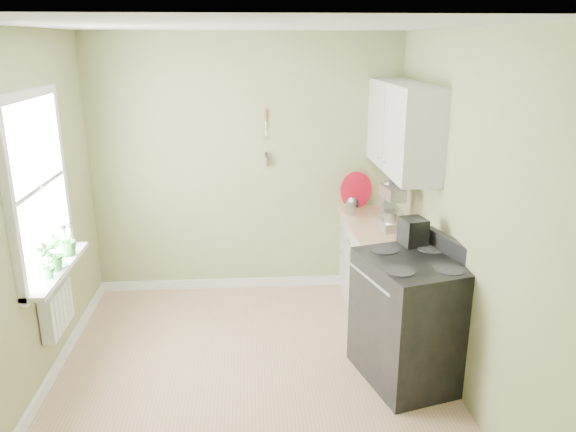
{
  "coord_description": "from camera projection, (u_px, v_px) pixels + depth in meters",
  "views": [
    {
      "loc": [
        0.01,
        -3.93,
        2.61
      ],
      "look_at": [
        0.34,
        0.55,
        1.2
      ],
      "focal_mm": 35.0,
      "sensor_mm": 36.0,
      "label": 1
    }
  ],
  "objects": [
    {
      "name": "floor",
      "position": [
        251.0,
        380.0,
        4.52
      ],
      "size": [
        3.2,
        3.6,
        0.02
      ],
      "primitive_type": "cube",
      "color": "tan",
      "rests_on": "ground"
    },
    {
      "name": "ceiling",
      "position": [
        243.0,
        24.0,
        3.7
      ],
      "size": [
        3.2,
        3.6,
        0.02
      ],
      "primitive_type": "cube",
      "color": "white",
      "rests_on": "wall_back"
    },
    {
      "name": "wall_back",
      "position": [
        247.0,
        167.0,
        5.83
      ],
      "size": [
        3.2,
        0.02,
        2.7
      ],
      "primitive_type": "cube",
      "color": "#989C6A",
      "rests_on": "floor"
    },
    {
      "name": "wall_left",
      "position": [
        22.0,
        225.0,
        4.0
      ],
      "size": [
        0.02,
        3.6,
        2.7
      ],
      "primitive_type": "cube",
      "color": "#989C6A",
      "rests_on": "floor"
    },
    {
      "name": "wall_right",
      "position": [
        462.0,
        215.0,
        4.22
      ],
      "size": [
        0.02,
        3.6,
        2.7
      ],
      "primitive_type": "cube",
      "color": "#989C6A",
      "rests_on": "floor"
    },
    {
      "name": "base_cabinets",
      "position": [
        384.0,
        275.0,
        5.42
      ],
      "size": [
        0.6,
        1.6,
        0.87
      ],
      "primitive_type": "cube",
      "color": "silver",
      "rests_on": "floor"
    },
    {
      "name": "countertop",
      "position": [
        385.0,
        231.0,
        5.29
      ],
      "size": [
        0.64,
        1.6,
        0.04
      ],
      "primitive_type": "cube",
      "color": "tan",
      "rests_on": "base_cabinets"
    },
    {
      "name": "upper_cabinets",
      "position": [
        403.0,
        127.0,
        5.11
      ],
      "size": [
        0.35,
        1.4,
        0.8
      ],
      "primitive_type": "cube",
      "color": "silver",
      "rests_on": "wall_right"
    },
    {
      "name": "window",
      "position": [
        37.0,
        187.0,
        4.23
      ],
      "size": [
        0.06,
        1.14,
        1.44
      ],
      "color": "white",
      "rests_on": "wall_left"
    },
    {
      "name": "window_sill",
      "position": [
        58.0,
        269.0,
        4.43
      ],
      "size": [
        0.18,
        1.14,
        0.04
      ],
      "primitive_type": "cube",
      "color": "white",
      "rests_on": "wall_left"
    },
    {
      "name": "radiator",
      "position": [
        57.0,
        310.0,
        4.48
      ],
      "size": [
        0.12,
        0.5,
        0.35
      ],
      "primitive_type": "cube",
      "color": "white",
      "rests_on": "wall_left"
    },
    {
      "name": "wall_utensils",
      "position": [
        266.0,
        147.0,
        5.75
      ],
      "size": [
        0.02,
        0.14,
        0.58
      ],
      "color": "tan",
      "rests_on": "wall_back"
    },
    {
      "name": "stove",
      "position": [
        412.0,
        318.0,
        4.42
      ],
      "size": [
        0.92,
        0.99,
        1.14
      ],
      "color": "black",
      "rests_on": "floor"
    },
    {
      "name": "stand_mixer",
      "position": [
        392.0,
        209.0,
        5.26
      ],
      "size": [
        0.25,
        0.39,
        0.44
      ],
      "color": "#B2B2B7",
      "rests_on": "countertop"
    },
    {
      "name": "kettle",
      "position": [
        351.0,
        206.0,
        5.69
      ],
      "size": [
        0.18,
        0.11,
        0.19
      ],
      "color": "silver",
      "rests_on": "countertop"
    },
    {
      "name": "coffee_maker",
      "position": [
        412.0,
        238.0,
        4.57
      ],
      "size": [
        0.22,
        0.24,
        0.32
      ],
      "color": "black",
      "rests_on": "countertop"
    },
    {
      "name": "red_tray",
      "position": [
        356.0,
        190.0,
        5.9
      ],
      "size": [
        0.38,
        0.2,
        0.38
      ],
      "primitive_type": "cylinder",
      "rotation": [
        1.45,
        0.0,
        0.38
      ],
      "color": "red",
      "rests_on": "countertop"
    },
    {
      "name": "jar",
      "position": [
        387.0,
        252.0,
        4.59
      ],
      "size": [
        0.07,
        0.07,
        0.08
      ],
      "color": "beige",
      "rests_on": "countertop"
    },
    {
      "name": "plant_a",
      "position": [
        47.0,
        260.0,
        4.17
      ],
      "size": [
        0.18,
        0.18,
        0.28
      ],
      "primitive_type": "imported",
      "rotation": [
        0.0,
        0.0,
        0.72
      ],
      "color": "#2E742F",
      "rests_on": "window_sill"
    },
    {
      "name": "plant_b",
      "position": [
        54.0,
        253.0,
        4.33
      ],
      "size": [
        0.2,
        0.2,
        0.28
      ],
      "primitive_type": "imported",
      "rotation": [
        0.0,
        0.0,
        2.22
      ],
      "color": "#2E742F",
      "rests_on": "window_sill"
    },
    {
      "name": "plant_c",
      "position": [
        66.0,
        239.0,
        4.63
      ],
      "size": [
        0.23,
        0.23,
        0.29
      ],
      "primitive_type": "imported",
      "rotation": [
        0.0,
        0.0,
        3.99
      ],
      "color": "#2E742F",
      "rests_on": "window_sill"
    }
  ]
}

